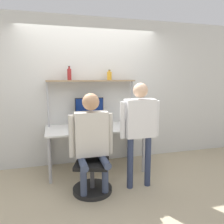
% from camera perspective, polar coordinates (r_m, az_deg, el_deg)
% --- Properties ---
extents(ground_plane, '(12.00, 12.00, 0.00)m').
position_cam_1_polar(ground_plane, '(3.68, -3.01, -17.11)').
color(ground_plane, tan).
extents(wall_back, '(8.00, 0.06, 2.70)m').
position_cam_1_polar(wall_back, '(4.14, -5.71, 5.24)').
color(wall_back, silver).
rests_on(wall_back, ground_plane).
extents(desk, '(1.67, 0.79, 0.76)m').
position_cam_1_polar(desk, '(3.83, -4.45, -5.11)').
color(desk, silver).
rests_on(desk, ground_plane).
extents(shelf_unit, '(1.58, 0.24, 1.57)m').
position_cam_1_polar(shelf_unit, '(3.98, -5.31, 4.77)').
color(shelf_unit, '#997A56').
rests_on(shelf_unit, ground_plane).
extents(monitor, '(0.52, 0.21, 0.49)m').
position_cam_1_polar(monitor, '(3.99, -5.91, 0.42)').
color(monitor, black).
rests_on(monitor, desk).
extents(laptop, '(0.33, 0.25, 0.24)m').
position_cam_1_polar(laptop, '(3.61, -6.24, -3.70)').
color(laptop, '#333338').
rests_on(laptop, desk).
extents(cell_phone, '(0.07, 0.15, 0.01)m').
position_cam_1_polar(cell_phone, '(3.63, -1.79, -4.58)').
color(cell_phone, '#264C8C').
rests_on(cell_phone, desk).
extents(office_chair, '(0.58, 0.58, 0.90)m').
position_cam_1_polar(office_chair, '(3.27, -5.10, -15.40)').
color(office_chair, black).
rests_on(office_chair, ground_plane).
extents(person_seated, '(0.62, 0.48, 1.41)m').
position_cam_1_polar(person_seated, '(3.04, -5.35, -6.08)').
color(person_seated, '#38425B').
rests_on(person_seated, ground_plane).
extents(person_standing, '(0.60, 0.21, 1.55)m').
position_cam_1_polar(person_standing, '(3.16, 7.30, -2.72)').
color(person_standing, '#2D3856').
rests_on(person_standing, ground_plane).
extents(bottle_red, '(0.07, 0.07, 0.24)m').
position_cam_1_polar(bottle_red, '(3.92, -11.09, 9.68)').
color(bottle_red, maroon).
rests_on(bottle_red, shelf_unit).
extents(bottle_amber, '(0.09, 0.09, 0.18)m').
position_cam_1_polar(bottle_amber, '(4.04, -0.69, 9.48)').
color(bottle_amber, gold).
rests_on(bottle_amber, shelf_unit).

